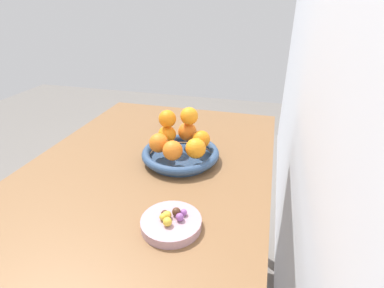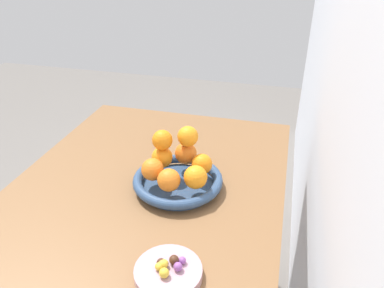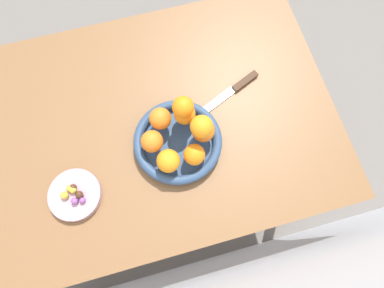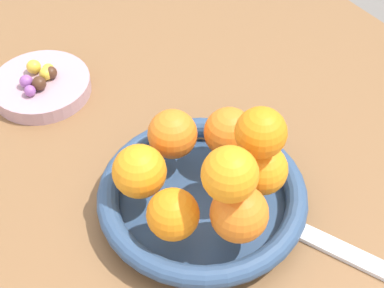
{
  "view_description": "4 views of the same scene",
  "coord_description": "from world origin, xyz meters",
  "px_view_note": "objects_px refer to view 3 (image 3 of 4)",
  "views": [
    {
      "loc": [
        0.74,
        0.34,
        1.22
      ],
      "look_at": [
        -0.07,
        0.13,
        0.8
      ],
      "focal_mm": 28.0,
      "sensor_mm": 36.0,
      "label": 1
    },
    {
      "loc": [
        0.75,
        0.34,
        1.36
      ],
      "look_at": [
        -0.1,
        0.12,
        0.87
      ],
      "focal_mm": 35.0,
      "sensor_mm": 36.0,
      "label": 2
    },
    {
      "loc": [
        -0.04,
        0.34,
        1.56
      ],
      "look_at": [
        -0.1,
        0.13,
        0.84
      ],
      "focal_mm": 28.0,
      "sensor_mm": 36.0,
      "label": 3
    },
    {
      "loc": [
        -0.42,
        0.34,
        1.31
      ],
      "look_at": [
        -0.03,
        0.08,
        0.82
      ],
      "focal_mm": 55.0,
      "sensor_mm": 36.0,
      "label": 4
    }
  ],
  "objects_px": {
    "knife": "(230,93)",
    "candy_dish": "(75,195)",
    "orange_1": "(152,142)",
    "orange_6": "(183,107)",
    "orange_4": "(203,130)",
    "orange_3": "(194,155)",
    "orange_0": "(160,119)",
    "candy_ball_4": "(64,195)",
    "candy_ball_0": "(75,201)",
    "orange_7": "(202,126)",
    "candy_ball_2": "(82,200)",
    "orange_5": "(185,114)",
    "candy_ball_6": "(73,187)",
    "candy_ball_5": "(73,190)",
    "dining_table": "(152,132)",
    "candy_ball_7": "(69,188)",
    "orange_2": "(168,161)",
    "fruit_bowl": "(178,142)",
    "candy_ball_3": "(72,189)",
    "candy_ball_1": "(79,195)"
  },
  "relations": [
    {
      "from": "knife",
      "to": "orange_2",
      "type": "bearing_deg",
      "value": 37.06
    },
    {
      "from": "orange_7",
      "to": "orange_0",
      "type": "bearing_deg",
      "value": -37.85
    },
    {
      "from": "orange_7",
      "to": "candy_ball_4",
      "type": "xyz_separation_m",
      "value": [
        0.39,
        0.06,
        -0.1
      ]
    },
    {
      "from": "candy_dish",
      "to": "orange_4",
      "type": "xyz_separation_m",
      "value": [
        -0.38,
        -0.07,
        0.06
      ]
    },
    {
      "from": "candy_ball_0",
      "to": "candy_ball_7",
      "type": "xyz_separation_m",
      "value": [
        0.01,
        -0.04,
        -0.0
      ]
    },
    {
      "from": "candy_ball_5",
      "to": "candy_ball_0",
      "type": "bearing_deg",
      "value": 89.74
    },
    {
      "from": "fruit_bowl",
      "to": "orange_7",
      "type": "height_order",
      "value": "orange_7"
    },
    {
      "from": "orange_1",
      "to": "orange_3",
      "type": "bearing_deg",
      "value": 147.46
    },
    {
      "from": "candy_ball_2",
      "to": "candy_ball_6",
      "type": "bearing_deg",
      "value": -65.65
    },
    {
      "from": "orange_5",
      "to": "candy_ball_1",
      "type": "relative_size",
      "value": 2.92
    },
    {
      "from": "candy_ball_7",
      "to": "fruit_bowl",
      "type": "bearing_deg",
      "value": -170.4
    },
    {
      "from": "orange_6",
      "to": "candy_ball_7",
      "type": "distance_m",
      "value": 0.37
    },
    {
      "from": "orange_7",
      "to": "orange_2",
      "type": "bearing_deg",
      "value": 25.27
    },
    {
      "from": "orange_5",
      "to": "candy_ball_2",
      "type": "distance_m",
      "value": 0.35
    },
    {
      "from": "orange_4",
      "to": "knife",
      "type": "height_order",
      "value": "orange_4"
    },
    {
      "from": "knife",
      "to": "candy_dish",
      "type": "bearing_deg",
      "value": 20.27
    },
    {
      "from": "orange_3",
      "to": "orange_0",
      "type": "bearing_deg",
      "value": -62.69
    },
    {
      "from": "candy_ball_1",
      "to": "candy_ball_4",
      "type": "xyz_separation_m",
      "value": [
        0.04,
        -0.01,
        0.0
      ]
    },
    {
      "from": "candy_dish",
      "to": "orange_0",
      "type": "xyz_separation_m",
      "value": [
        -0.27,
        -0.13,
        0.06
      ]
    },
    {
      "from": "orange_0",
      "to": "candy_ball_7",
      "type": "relative_size",
      "value": 3.61
    },
    {
      "from": "orange_5",
      "to": "candy_ball_4",
      "type": "height_order",
      "value": "orange_5"
    },
    {
      "from": "dining_table",
      "to": "orange_0",
      "type": "height_order",
      "value": "orange_0"
    },
    {
      "from": "orange_4",
      "to": "candy_ball_3",
      "type": "bearing_deg",
      "value": 8.18
    },
    {
      "from": "fruit_bowl",
      "to": "knife",
      "type": "bearing_deg",
      "value": -149.3
    },
    {
      "from": "orange_6",
      "to": "candy_ball_0",
      "type": "height_order",
      "value": "orange_6"
    },
    {
      "from": "orange_0",
      "to": "candy_ball_5",
      "type": "height_order",
      "value": "orange_0"
    },
    {
      "from": "candy_ball_4",
      "to": "candy_ball_0",
      "type": "bearing_deg",
      "value": 136.66
    },
    {
      "from": "orange_2",
      "to": "candy_ball_2",
      "type": "bearing_deg",
      "value": 7.84
    },
    {
      "from": "orange_1",
      "to": "orange_5",
      "type": "xyz_separation_m",
      "value": [
        -0.1,
        -0.05,
        -0.0
      ]
    },
    {
      "from": "orange_5",
      "to": "candy_ball_7",
      "type": "xyz_separation_m",
      "value": [
        0.35,
        0.11,
        -0.04
      ]
    },
    {
      "from": "orange_7",
      "to": "candy_ball_0",
      "type": "distance_m",
      "value": 0.39
    },
    {
      "from": "orange_1",
      "to": "candy_ball_5",
      "type": "height_order",
      "value": "orange_1"
    },
    {
      "from": "orange_4",
      "to": "candy_ball_6",
      "type": "bearing_deg",
      "value": 7.66
    },
    {
      "from": "orange_0",
      "to": "candy_ball_3",
      "type": "height_order",
      "value": "orange_0"
    },
    {
      "from": "orange_5",
      "to": "candy_ball_7",
      "type": "bearing_deg",
      "value": 17.44
    },
    {
      "from": "candy_ball_4",
      "to": "knife",
      "type": "relative_size",
      "value": 0.08
    },
    {
      "from": "orange_2",
      "to": "candy_ball_5",
      "type": "relative_size",
      "value": 3.32
    },
    {
      "from": "fruit_bowl",
      "to": "candy_ball_2",
      "type": "xyz_separation_m",
      "value": [
        0.28,
        0.09,
        0.01
      ]
    },
    {
      "from": "candy_ball_2",
      "to": "candy_ball_6",
      "type": "relative_size",
      "value": 0.87
    },
    {
      "from": "dining_table",
      "to": "orange_7",
      "type": "distance_m",
      "value": 0.27
    },
    {
      "from": "orange_1",
      "to": "candy_ball_5",
      "type": "bearing_deg",
      "value": 15.23
    },
    {
      "from": "orange_1",
      "to": "orange_7",
      "type": "bearing_deg",
      "value": 173.26
    },
    {
      "from": "candy_dish",
      "to": "candy_ball_2",
      "type": "distance_m",
      "value": 0.04
    },
    {
      "from": "knife",
      "to": "orange_4",
      "type": "bearing_deg",
      "value": 44.36
    },
    {
      "from": "orange_1",
      "to": "orange_6",
      "type": "bearing_deg",
      "value": -154.18
    },
    {
      "from": "dining_table",
      "to": "orange_5",
      "type": "bearing_deg",
      "value": 162.29
    },
    {
      "from": "candy_dish",
      "to": "orange_0",
      "type": "relative_size",
      "value": 2.31
    },
    {
      "from": "orange_3",
      "to": "orange_1",
      "type": "bearing_deg",
      "value": -32.54
    },
    {
      "from": "orange_3",
      "to": "knife",
      "type": "height_order",
      "value": "orange_3"
    },
    {
      "from": "orange_0",
      "to": "orange_3",
      "type": "xyz_separation_m",
      "value": [
        -0.06,
        0.12,
        -0.0
      ]
    }
  ]
}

